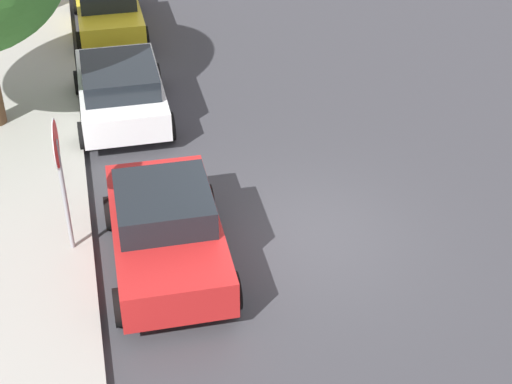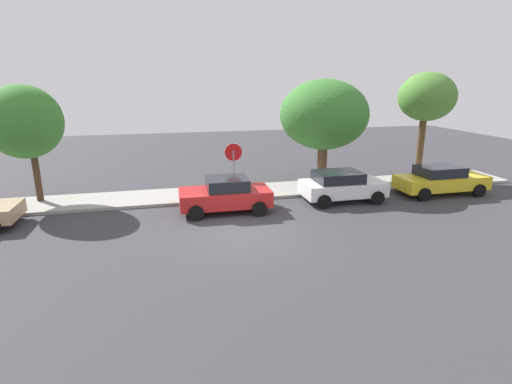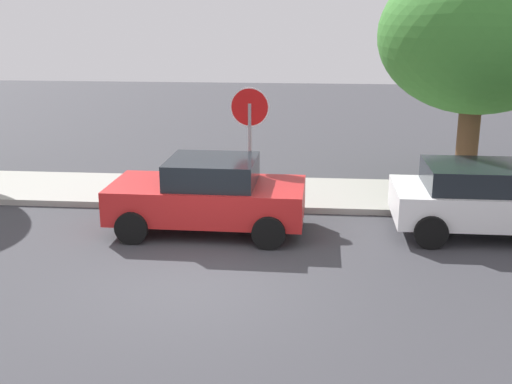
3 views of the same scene
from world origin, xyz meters
TOP-DOWN VIEW (x-y plane):
  - ground_plane at (0.00, 0.00)m, footprint 60.00×60.00m
  - sidewalk_curb at (0.00, 5.17)m, footprint 32.00×2.64m
  - stop_sign at (0.43, 4.20)m, footprint 0.87×0.08m
  - parked_car_red at (-0.24, 2.56)m, footprint 3.92×2.11m
  - parked_car_white at (5.34, 2.86)m, footprint 3.86×2.11m
  - parked_car_yellow at (10.67, 2.77)m, footprint 4.50×1.96m
  - street_tree_near_corner at (11.51, 5.75)m, footprint 3.07×3.07m
  - street_tree_mid_block at (-8.59, 5.57)m, footprint 3.25×3.25m
  - street_tree_far at (5.60, 5.96)m, footprint 4.64×4.64m

SIDE VIEW (x-z plane):
  - ground_plane at x=0.00m, z-range 0.00..0.00m
  - sidewalk_curb at x=0.00m, z-range 0.00..0.14m
  - parked_car_yellow at x=10.67m, z-range 0.02..1.46m
  - parked_car_white at x=5.34m, z-range 0.04..1.46m
  - parked_car_red at x=-0.24m, z-range 0.01..1.51m
  - stop_sign at x=0.43m, z-range 0.54..3.28m
  - street_tree_mid_block at x=-8.59m, z-range 1.07..6.47m
  - street_tree_far at x=5.60m, z-range 0.96..6.58m
  - street_tree_near_corner at x=11.51m, z-range 1.61..7.59m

